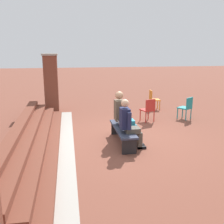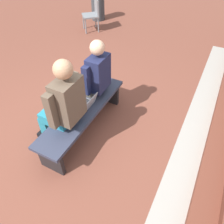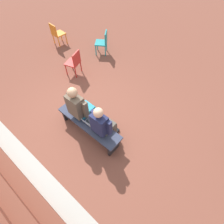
{
  "view_description": "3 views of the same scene",
  "coord_description": "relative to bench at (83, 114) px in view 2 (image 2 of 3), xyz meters",
  "views": [
    {
      "loc": [
        -7.2,
        1.56,
        2.6
      ],
      "look_at": [
        -0.66,
        0.45,
        0.98
      ],
      "focal_mm": 42.0,
      "sensor_mm": 36.0,
      "label": 1
    },
    {
      "loc": [
        1.52,
        1.56,
        2.6
      ],
      "look_at": [
        -0.34,
        0.6,
        0.63
      ],
      "focal_mm": 35.0,
      "sensor_mm": 36.0,
      "label": 2
    },
    {
      "loc": [
        -2.36,
        1.56,
        3.96
      ],
      "look_at": [
        -0.87,
        -0.2,
        0.98
      ],
      "focal_mm": 28.0,
      "sensor_mm": 36.0,
      "label": 3
    }
  ],
  "objects": [
    {
      "name": "ground_plane",
      "position": [
        0.37,
        -0.1,
        -0.35
      ],
      "size": [
        60.0,
        60.0,
        0.0
      ],
      "primitive_type": "plane",
      "color": "brown"
    },
    {
      "name": "concrete_strip",
      "position": [
        -0.0,
        1.56,
        -0.35
      ],
      "size": [
        7.94,
        0.4,
        0.01
      ],
      "primitive_type": "cube",
      "color": "#A8A399",
      "rests_on": "ground"
    },
    {
      "name": "bench",
      "position": [
        0.0,
        0.0,
        0.0
      ],
      "size": [
        1.8,
        0.44,
        0.45
      ],
      "color": "#33384C",
      "rests_on": "ground"
    },
    {
      "name": "person_student",
      "position": [
        -0.42,
        -0.07,
        0.36
      ],
      "size": [
        0.54,
        0.68,
        1.34
      ],
      "color": "#4C473D",
      "rests_on": "ground"
    },
    {
      "name": "person_adult",
      "position": [
        0.32,
        -0.07,
        0.4
      ],
      "size": [
        0.59,
        0.75,
        1.43
      ],
      "color": "teal",
      "rests_on": "ground"
    },
    {
      "name": "laptop",
      "position": [
        -0.06,
        0.01,
        0.15
      ],
      "size": [
        0.32,
        0.29,
        0.21
      ],
      "color": "#9EA0A5",
      "rests_on": "bench"
    },
    {
      "name": "plastic_chair_far_left",
      "position": [
        -3.42,
        -1.88,
        0.13
      ],
      "size": [
        0.59,
        0.59,
        0.84
      ],
      "color": "gray",
      "rests_on": "ground"
    },
    {
      "name": "litter_bin",
      "position": [
        -4.21,
        -2.19,
        0.08
      ],
      "size": [
        0.42,
        0.42,
        0.86
      ],
      "color": "#383D42",
      "rests_on": "ground"
    }
  ]
}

